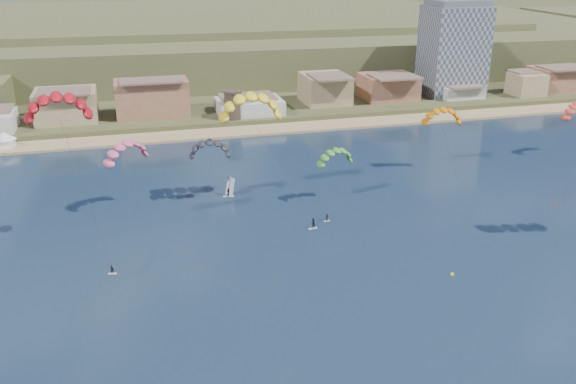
{
  "coord_description": "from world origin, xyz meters",
  "views": [
    {
      "loc": [
        -25.97,
        -64.44,
        49.56
      ],
      "look_at": [
        0.0,
        32.0,
        10.0
      ],
      "focal_mm": 38.27,
      "sensor_mm": 36.0,
      "label": 1
    }
  ],
  "objects": [
    {
      "name": "windsurfer",
      "position": [
        -6.33,
        57.27,
        1.35
      ],
      "size": [
        2.46,
        2.7,
        4.24
      ],
      "color": "silver",
      "rests_on": "ground"
    },
    {
      "name": "town",
      "position": [
        -40.0,
        122.0,
        8.0
      ],
      "size": [
        400.0,
        24.0,
        12.0
      ],
      "color": "beige",
      "rests_on": "ground"
    },
    {
      "name": "kitesurfer_red",
      "position": [
        -36.68,
        39.16,
        26.7
      ],
      "size": [
        12.39,
        13.66,
        30.02
      ],
      "color": "silver",
      "rests_on": "ground"
    },
    {
      "name": "ground",
      "position": [
        0.0,
        0.0,
        0.0
      ],
      "size": [
        2400.0,
        2400.0,
        0.0
      ],
      "primitive_type": "plane",
      "color": "black",
      "rests_on": "ground"
    },
    {
      "name": "beach",
      "position": [
        0.0,
        106.0,
        0.25
      ],
      "size": [
        2200.0,
        12.0,
        0.9
      ],
      "color": "tan",
      "rests_on": "ground"
    },
    {
      "name": "watchtower",
      "position": [
        5.0,
        114.0,
        6.37
      ],
      "size": [
        5.82,
        5.82,
        8.6
      ],
      "color": "#47382D",
      "rests_on": "ground"
    },
    {
      "name": "kitesurfer_yellow",
      "position": [
        -1.94,
        53.1,
        21.36
      ],
      "size": [
        15.86,
        19.44,
        27.43
      ],
      "color": "silver",
      "rests_on": "ground"
    },
    {
      "name": "apartment_tower",
      "position": [
        85.0,
        128.0,
        17.82
      ],
      "size": [
        20.0,
        16.0,
        32.0
      ],
      "color": "gray",
      "rests_on": "ground"
    },
    {
      "name": "land",
      "position": [
        0.0,
        560.0,
        0.0
      ],
      "size": [
        2200.0,
        900.0,
        4.0
      ],
      "color": "#4C4629",
      "rests_on": "ground"
    },
    {
      "name": "distant_kite_orange",
      "position": [
        45.11,
        60.87,
        14.1
      ],
      "size": [
        10.33,
        6.76,
        17.42
      ],
      "color": "#262626",
      "rests_on": "ground"
    },
    {
      "name": "kitesurfer_green",
      "position": [
        14.46,
        48.26,
        10.62
      ],
      "size": [
        9.7,
        11.65,
        14.31
      ],
      "color": "silver",
      "rests_on": "ground"
    },
    {
      "name": "foothills",
      "position": [
        22.39,
        232.47,
        9.08
      ],
      "size": [
        940.0,
        210.0,
        18.0
      ],
      "color": "brown",
      "rests_on": "ground"
    },
    {
      "name": "buoy",
      "position": [
        22.95,
        13.82,
        0.1
      ],
      "size": [
        0.6,
        0.6,
        0.6
      ],
      "color": "#FFF61A",
      "rests_on": "ground"
    },
    {
      "name": "distant_kite_dark",
      "position": [
        -10.36,
        54.59,
        12.61
      ],
      "size": [
        9.49,
        6.34,
        15.9
      ],
      "color": "#262626",
      "rests_on": "ground"
    },
    {
      "name": "distant_kite_pink",
      "position": [
        -26.8,
        54.73,
        13.43
      ],
      "size": [
        10.66,
        9.03,
        16.93
      ],
      "color": "#262626",
      "rests_on": "ground"
    },
    {
      "name": "distant_kite_red",
      "position": [
        82.95,
        62.73,
        12.51
      ],
      "size": [
        9.47,
        7.39,
        15.75
      ],
      "color": "#262626",
      "rests_on": "ground"
    }
  ]
}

